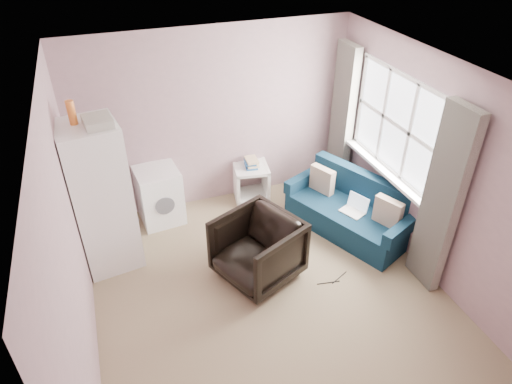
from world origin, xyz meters
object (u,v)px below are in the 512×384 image
(armchair, at_px, (258,247))
(washing_machine, at_px, (159,194))
(fridge, at_px, (101,197))
(sofa, at_px, (351,211))
(side_table, at_px, (251,180))

(armchair, distance_m, washing_machine, 1.73)
(fridge, xyz_separation_m, sofa, (3.08, -0.43, -0.66))
(sofa, bearing_deg, washing_machine, 131.71)
(fridge, bearing_deg, armchair, -36.81)
(armchair, distance_m, sofa, 1.56)
(fridge, bearing_deg, washing_machine, 33.36)
(armchair, height_order, washing_machine, armchair)
(washing_machine, relative_size, sofa, 0.42)
(fridge, bearing_deg, side_table, 10.81)
(armchair, bearing_deg, sofa, 82.34)
(fridge, height_order, sofa, fridge)
(fridge, distance_m, side_table, 2.26)
(washing_machine, bearing_deg, fridge, -144.00)
(armchair, relative_size, washing_machine, 1.11)
(washing_machine, bearing_deg, sofa, -29.83)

